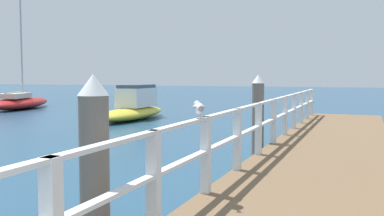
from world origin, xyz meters
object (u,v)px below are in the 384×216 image
dock_piling_far (258,119)px  seagull_foreground (199,108)px  boat_4 (133,108)px  dock_piling_near (95,184)px  boat_3 (20,102)px

dock_piling_far → seagull_foreground: bearing=-85.7°
seagull_foreground → boat_4: size_ratio=0.07×
dock_piling_near → dock_piling_far: (0.00, 6.80, 0.00)m
dock_piling_near → dock_piling_far: same height
dock_piling_near → boat_4: bearing=117.4°
boat_3 → dock_piling_near: bearing=-62.6°
boat_4 → dock_piling_far: bearing=-48.7°
boat_4 → seagull_foreground: bearing=-60.4°
boat_4 → boat_3: bearing=159.4°
seagull_foreground → dock_piling_far: bearing=66.2°
dock_piling_far → boat_3: bearing=146.5°
seagull_foreground → boat_4: seagull_foreground is taller
boat_4 → dock_piling_near: bearing=-64.7°
dock_piling_near → seagull_foreground: (0.38, 1.79, 0.60)m
boat_3 → boat_4: (9.55, -3.20, 0.13)m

